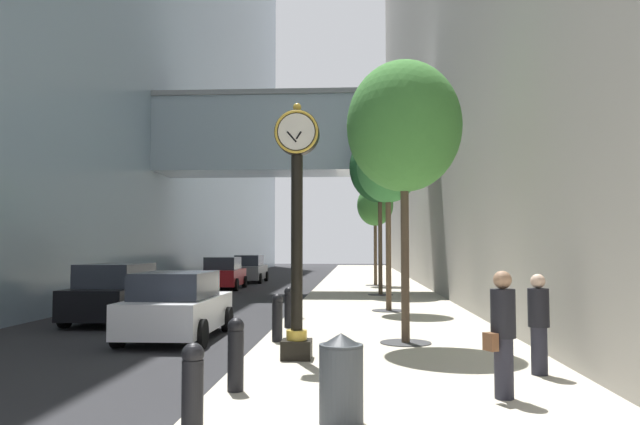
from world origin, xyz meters
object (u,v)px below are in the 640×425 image
at_px(bollard_sixth, 297,299).
at_px(car_red_near, 223,274).
at_px(bollard_second, 236,353).
at_px(pedestrian_walking, 503,331).
at_px(car_grey_far, 250,269).
at_px(street_tree_mid_near, 388,168).
at_px(trash_bin, 341,377).
at_px(street_clock, 297,217).
at_px(car_black_mid, 118,293).
at_px(bollard_nearest, 193,390).
at_px(street_tree_far, 375,206).
at_px(street_tree_mid_far, 380,168).
at_px(street_tree_near, 404,127).
at_px(pedestrian_by_clock, 539,321).
at_px(bollard_fifth, 289,306).
at_px(bollard_fourth, 277,316).
at_px(car_white_trailing, 177,306).

relative_size(bollard_sixth, car_red_near, 0.26).
distance_m(bollard_second, bollard_sixth, 9.55).
height_order(pedestrian_walking, car_grey_far, pedestrian_walking).
bearing_deg(street_tree_mid_near, trash_bin, -95.38).
xyz_separation_m(street_clock, car_black_mid, (-6.00, 6.76, -1.94)).
height_order(bollard_nearest, car_black_mid, car_black_mid).
bearing_deg(bollard_sixth, pedestrian_walking, -69.07).
bearing_deg(street_tree_far, car_grey_far, 147.10).
distance_m(bollard_nearest, street_tree_mid_far, 21.73).
distance_m(street_tree_near, trash_bin, 7.63).
bearing_deg(street_tree_mid_near, pedestrian_by_clock, -79.44).
xyz_separation_m(street_tree_near, car_black_mid, (-8.17, 4.71, -4.01)).
distance_m(street_tree_far, car_black_mid, 18.42).
xyz_separation_m(street_clock, pedestrian_walking, (3.11, -2.88, -1.72)).
bearing_deg(street_tree_mid_near, pedestrian_walking, -85.45).
relative_size(street_clock, bollard_sixth, 4.57).
distance_m(pedestrian_walking, car_black_mid, 13.27).
xyz_separation_m(bollard_second, street_tree_far, (2.80, 25.50, 3.82)).
relative_size(bollard_fifth, pedestrian_by_clock, 0.64).
bearing_deg(bollard_fourth, car_black_mid, 139.26).
bearing_deg(bollard_nearest, bollard_fourth, 90.00).
xyz_separation_m(bollard_sixth, street_tree_mid_near, (2.80, 2.08, 4.14)).
distance_m(bollard_fourth, street_tree_far, 21.26).
bearing_deg(bollard_nearest, trash_bin, 27.72).
bearing_deg(bollard_fifth, street_tree_mid_far, 76.21).
relative_size(bollard_fourth, pedestrian_walking, 0.60).
xyz_separation_m(street_tree_near, car_red_near, (-8.11, 19.36, -4.02)).
distance_m(bollard_fourth, street_tree_near, 5.01).
xyz_separation_m(street_tree_near, trash_bin, (-1.24, -6.26, -4.17)).
relative_size(street_tree_mid_near, car_black_mid, 1.27).
xyz_separation_m(bollard_nearest, bollard_fourth, (0.00, 7.16, 0.00)).
relative_size(bollard_nearest, pedestrian_walking, 0.60).
relative_size(pedestrian_by_clock, car_grey_far, 0.36).
height_order(bollard_fourth, pedestrian_by_clock, pedestrian_by_clock).
xyz_separation_m(trash_bin, car_white_trailing, (-4.14, 7.53, 0.11)).
relative_size(bollard_fifth, bollard_sixth, 1.00).
xyz_separation_m(street_clock, street_tree_mid_far, (2.17, 15.92, 2.94)).
relative_size(bollard_fourth, pedestrian_by_clock, 0.64).
relative_size(pedestrian_walking, car_red_near, 0.43).
bearing_deg(car_black_mid, car_grey_far, 89.03).
distance_m(street_tree_near, car_red_near, 21.37).
xyz_separation_m(street_tree_near, street_tree_far, (-0.00, 20.81, -0.34)).
height_order(street_clock, street_tree_mid_near, street_tree_mid_near).
distance_m(bollard_second, car_red_near, 24.63).
xyz_separation_m(bollard_fourth, street_tree_near, (2.80, -0.08, 4.16)).
distance_m(bollard_nearest, street_tree_mid_near, 14.88).
bearing_deg(street_tree_near, street_tree_mid_near, 90.00).
relative_size(street_tree_near, car_black_mid, 1.33).
xyz_separation_m(street_tree_near, pedestrian_walking, (0.94, -4.93, -3.79)).
relative_size(bollard_fifth, street_tree_mid_near, 0.18).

